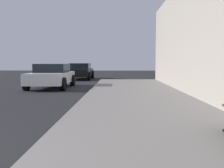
{
  "coord_description": "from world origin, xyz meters",
  "views": [
    {
      "loc": [
        3.24,
        -2.51,
        1.36
      ],
      "look_at": [
        3.07,
        4.38,
        0.78
      ],
      "focal_mm": 41.99,
      "sensor_mm": 36.0,
      "label": 1
    }
  ],
  "objects": [
    {
      "name": "car_white",
      "position": [
        -0.27,
        11.17,
        0.64
      ],
      "size": [
        1.99,
        4.03,
        1.27
      ],
      "rotation": [
        0.0,
        0.0,
        3.14
      ],
      "color": "white",
      "rests_on": "ground_plane"
    },
    {
      "name": "car_black",
      "position": [
        0.2,
        18.21,
        0.65
      ],
      "size": [
        1.93,
        4.21,
        1.27
      ],
      "rotation": [
        0.0,
        0.0,
        3.14
      ],
      "color": "black",
      "rests_on": "ground_plane"
    }
  ]
}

